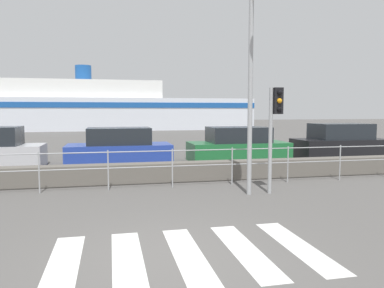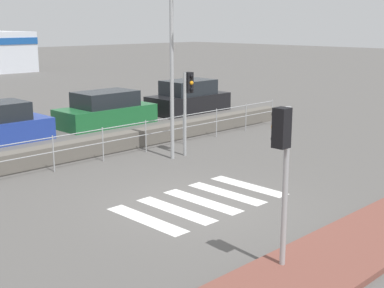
% 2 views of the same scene
% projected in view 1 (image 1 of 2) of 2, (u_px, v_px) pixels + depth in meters
% --- Properties ---
extents(ground_plane, '(160.00, 160.00, 0.00)m').
position_uv_depth(ground_plane, '(168.00, 257.00, 5.58)').
color(ground_plane, '#565451').
extents(crosswalk, '(4.05, 2.40, 0.01)m').
position_uv_depth(crosswalk, '(188.00, 255.00, 5.65)').
color(crosswalk, silver).
rests_on(crosswalk, ground_plane).
extents(seawall, '(21.68, 0.55, 0.59)m').
position_uv_depth(seawall, '(139.00, 173.00, 11.26)').
color(seawall, '#605B54').
rests_on(seawall, ground_plane).
extents(harbor_fence, '(19.55, 0.04, 1.10)m').
position_uv_depth(harbor_fence, '(141.00, 163.00, 10.37)').
color(harbor_fence, '#9EA0A3').
rests_on(harbor_fence, ground_plane).
extents(traffic_light_far, '(0.34, 0.32, 2.77)m').
position_uv_depth(traffic_light_far, '(275.00, 116.00, 9.70)').
color(traffic_light_far, '#9EA0A3').
rests_on(traffic_light_far, ground_plane).
extents(streetlamp, '(0.32, 1.30, 5.61)m').
position_uv_depth(streetlamp, '(255.00, 55.00, 9.16)').
color(streetlamp, '#9EA0A3').
rests_on(streetlamp, ground_plane).
extents(ferry_boat, '(30.84, 8.64, 7.31)m').
position_uv_depth(ferry_boat, '(110.00, 109.00, 43.70)').
color(ferry_boat, silver).
rests_on(ferry_boat, ground_plane).
extents(parked_car_blue, '(4.17, 1.81, 1.49)m').
position_uv_depth(parked_car_blue, '(119.00, 149.00, 15.16)').
color(parked_car_blue, '#233D9E').
rests_on(parked_car_blue, ground_plane).
extents(parked_car_green, '(4.26, 1.88, 1.47)m').
position_uv_depth(parked_car_green, '(238.00, 146.00, 16.24)').
color(parked_car_green, '#1E6633').
rests_on(parked_car_green, ground_plane).
extents(parked_car_black, '(4.22, 1.86, 1.58)m').
position_uv_depth(parked_car_black, '(340.00, 143.00, 17.30)').
color(parked_car_black, black).
rests_on(parked_car_black, ground_plane).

